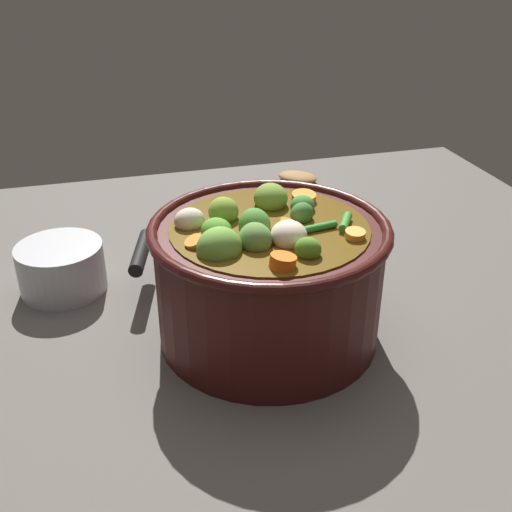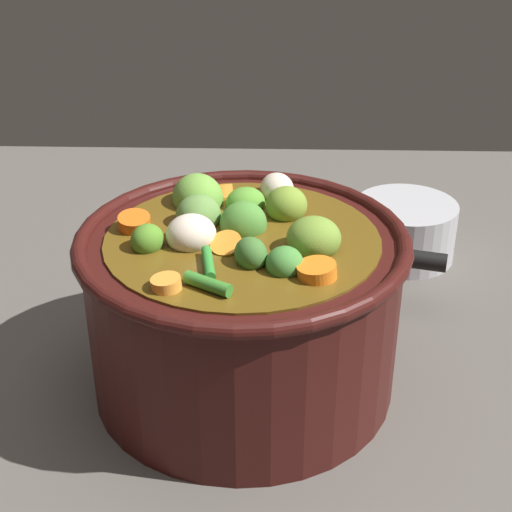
% 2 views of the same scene
% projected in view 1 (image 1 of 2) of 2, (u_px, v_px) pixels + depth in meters
% --- Properties ---
extents(ground_plane, '(1.10, 1.10, 0.00)m').
position_uv_depth(ground_plane, '(268.00, 333.00, 0.72)').
color(ground_plane, '#514C47').
extents(cooking_pot, '(0.26, 0.26, 0.16)m').
position_uv_depth(cooking_pot, '(268.00, 277.00, 0.68)').
color(cooking_pot, '#38110F').
rests_on(cooking_pot, ground_plane).
extents(wooden_spoon, '(0.22, 0.22, 0.02)m').
position_uv_depth(wooden_spoon, '(283.00, 189.00, 1.09)').
color(wooden_spoon, olive).
rests_on(wooden_spoon, ground_plane).
extents(small_saucepan, '(0.13, 0.18, 0.06)m').
position_uv_depth(small_saucepan, '(65.00, 267.00, 0.79)').
color(small_saucepan, '#ADADB2').
rests_on(small_saucepan, ground_plane).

